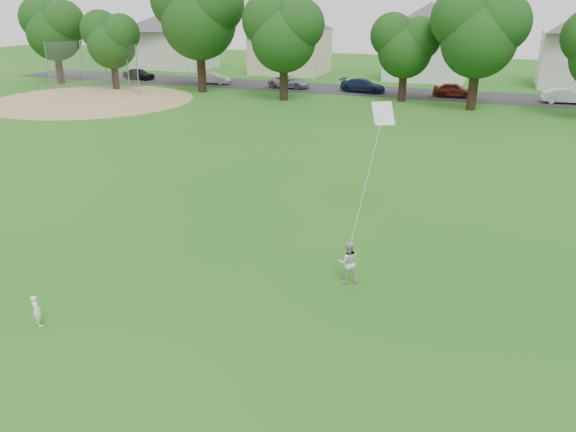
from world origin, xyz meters
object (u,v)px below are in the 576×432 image
at_px(older_boy, 348,262).
at_px(baseball_backstop, 101,66).
at_px(kite, 367,177).
at_px(toddler, 36,311).

height_order(older_boy, baseball_backstop, baseball_backstop).
distance_m(older_boy, kite, 3.33).
height_order(toddler, baseball_backstop, baseball_backstop).
relative_size(older_boy, kite, 0.23).
bearing_deg(toddler, kite, -111.68).
bearing_deg(older_boy, toddler, 9.97).
bearing_deg(baseball_backstop, toddler, -54.63).
bearing_deg(baseball_backstop, kite, -40.40).
xyz_separation_m(older_boy, kite, (-0.10, 2.64, 2.03)).
bearing_deg(older_boy, kite, -114.63).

